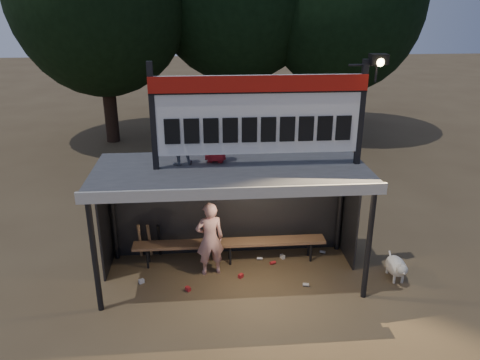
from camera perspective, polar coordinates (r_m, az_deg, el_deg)
name	(u,v)px	position (r m, az deg, el deg)	size (l,w,h in m)	color
ground	(232,276)	(9.57, -1.02, -11.58)	(80.00, 80.00, 0.00)	#4E3D27
player	(210,239)	(9.30, -3.69, -7.17)	(0.56, 0.37, 1.54)	silver
child_a	(179,140)	(8.63, -7.46, 4.91)	(0.46, 0.36, 0.94)	slate
child_b	(215,134)	(8.68, -3.05, 5.63)	(0.53, 0.34, 1.08)	#A91A21
dugout_shelter	(230,186)	(8.95, -1.20, -0.72)	(5.10, 2.08, 2.32)	#3D3E40
scoreboard_assembly	(262,112)	(8.31, 2.72, 8.25)	(4.10, 0.27, 1.99)	black
bench	(230,243)	(9.83, -1.25, -7.73)	(4.00, 0.35, 0.48)	#886040
tree_right	(345,0)	(19.35, 12.64, 20.66)	(6.08, 6.08, 8.72)	black
dog	(396,267)	(9.83, 18.54, -9.97)	(0.36, 0.81, 0.49)	beige
bats	(150,240)	(10.12, -10.97, -7.25)	(0.48, 0.33, 0.84)	#976E46
litter	(252,270)	(9.70, 1.49, -10.86)	(3.94, 1.31, 0.08)	red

